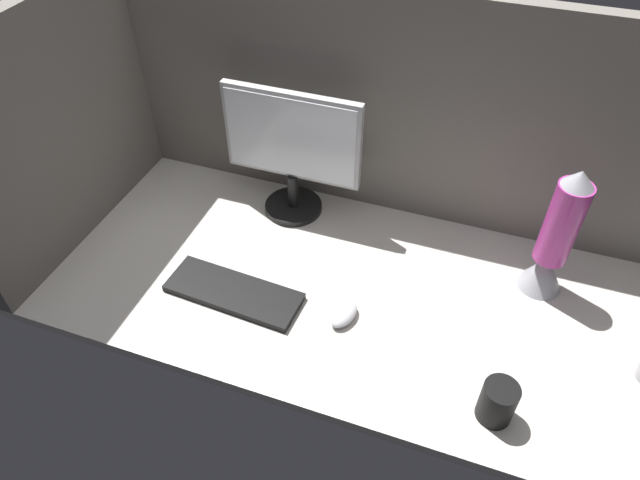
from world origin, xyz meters
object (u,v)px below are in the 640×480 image
mouse (344,314)px  mug_black_travel (497,402)px  monitor (292,149)px  keyboard (234,292)px  lava_lamp (555,242)px

mouse → mug_black_travel: size_ratio=0.90×
monitor → keyboard: (-2.07, -39.70, -21.32)cm
mug_black_travel → monitor: bearing=142.5°
lava_lamp → monitor: bearing=173.7°
monitor → mug_black_travel: 87.99cm
mug_black_travel → lava_lamp: 46.01cm
monitor → lava_lamp: bearing=-6.3°
monitor → keyboard: bearing=-93.0°
lava_lamp → keyboard: bearing=-158.0°
monitor → lava_lamp: monitor is taller
monitor → mouse: (28.53, -37.52, -20.62)cm
mouse → mug_black_travel: 42.88cm
monitor → keyboard: monitor is taller
mouse → monitor: bearing=142.0°
mug_black_travel → mouse: bearing=159.5°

